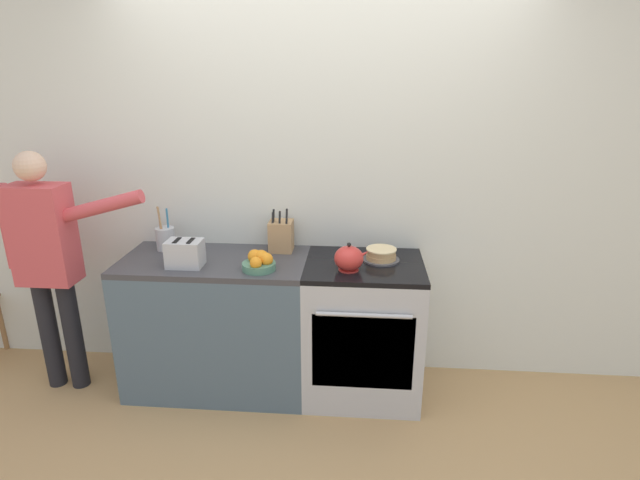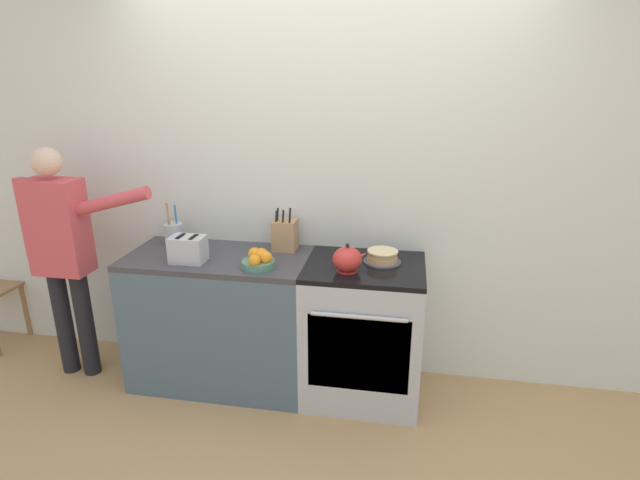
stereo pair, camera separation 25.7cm
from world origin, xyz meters
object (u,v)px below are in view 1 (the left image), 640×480
at_px(utensil_crock, 165,238).
at_px(fruit_bowl, 260,261).
at_px(stove_range, 363,329).
at_px(tea_kettle, 349,258).
at_px(knife_block, 281,236).
at_px(toaster, 185,253).
at_px(person_baker, 48,254).
at_px(layer_cake, 381,255).

xyz_separation_m(utensil_crock, fruit_bowl, (0.67, -0.28, -0.03)).
distance_m(stove_range, utensil_crock, 1.38).
distance_m(tea_kettle, knife_block, 0.53).
bearing_deg(stove_range, fruit_bowl, -167.13).
distance_m(fruit_bowl, toaster, 0.45).
relative_size(tea_kettle, person_baker, 0.13).
relative_size(layer_cake, knife_block, 0.78).
height_order(stove_range, person_baker, person_baker).
distance_m(tea_kettle, person_baker, 1.83).
xyz_separation_m(layer_cake, fruit_bowl, (-0.71, -0.20, 0.01)).
bearing_deg(toaster, stove_range, 6.93).
bearing_deg(tea_kettle, fruit_bowl, -176.83).
height_order(layer_cake, fruit_bowl, fruit_bowl).
bearing_deg(toaster, fruit_bowl, -1.39).
bearing_deg(person_baker, utensil_crock, 34.41).
xyz_separation_m(layer_cake, person_baker, (-2.02, -0.16, -0.00)).
bearing_deg(toaster, knife_block, 31.33).
bearing_deg(layer_cake, toaster, -170.67).
xyz_separation_m(utensil_crock, person_baker, (-0.65, -0.24, -0.04)).
xyz_separation_m(tea_kettle, toaster, (-0.96, -0.02, 0.01)).
distance_m(utensil_crock, fruit_bowl, 0.73).
bearing_deg(toaster, tea_kettle, 1.06).
relative_size(layer_cake, fruit_bowl, 1.16).
bearing_deg(tea_kettle, knife_block, 145.86).
bearing_deg(knife_block, stove_range, -19.54).
distance_m(knife_block, person_baker, 1.42).
bearing_deg(tea_kettle, layer_cake, 42.01).
bearing_deg(layer_cake, stove_range, -148.30).
xyz_separation_m(utensil_crock, toaster, (0.22, -0.27, 0.00)).
distance_m(layer_cake, toaster, 1.17).
bearing_deg(person_baker, knife_block, 25.42).
bearing_deg(person_baker, fruit_bowl, 11.99).
distance_m(utensil_crock, toaster, 0.35).
height_order(knife_block, fruit_bowl, knife_block).
bearing_deg(knife_block, tea_kettle, -34.14).
bearing_deg(utensil_crock, person_baker, -159.42).
distance_m(fruit_bowl, person_baker, 1.31).
bearing_deg(utensil_crock, knife_block, 3.24).
bearing_deg(stove_range, tea_kettle, -129.58).
relative_size(stove_range, knife_block, 3.07).
relative_size(tea_kettle, utensil_crock, 0.72).
bearing_deg(fruit_bowl, stove_range, 12.87).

